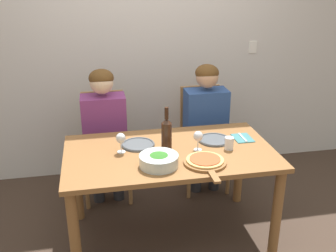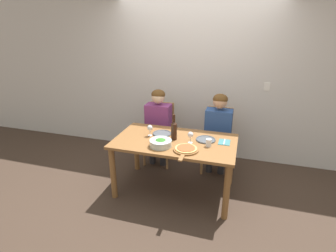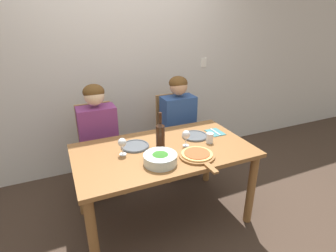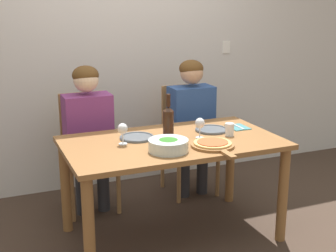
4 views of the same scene
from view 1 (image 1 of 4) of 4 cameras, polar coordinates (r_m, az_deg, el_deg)
The scene contains 16 objects.
ground_plane at distance 3.29m, azimuth 0.24°, elevation -15.44°, with size 40.00×40.00×0.00m, color #3D2D23.
back_wall at distance 3.87m, azimuth -3.38°, elevation 12.31°, with size 10.00×0.06×2.70m.
dining_table at distance 2.94m, azimuth 0.26°, elevation -5.52°, with size 1.54×0.87×0.75m.
chair_left at distance 3.65m, azimuth -9.10°, elevation -2.37°, with size 0.42×0.42×0.96m.
chair_right at distance 3.78m, azimuth 4.95°, elevation -1.28°, with size 0.42×0.42×0.96m.
person_woman at distance 3.46m, azimuth -9.23°, elevation 0.21°, with size 0.47×0.51×1.22m.
person_man at distance 3.60m, azimuth 5.56°, elevation 1.26°, with size 0.47×0.51×1.22m.
wine_bottle at distance 2.86m, azimuth -0.21°, elevation -1.11°, with size 0.08×0.08×0.33m.
broccoli_bowl at distance 2.66m, azimuth -1.34°, elevation -5.00°, with size 0.27×0.27×0.09m.
dinner_plate_left at distance 2.98m, azimuth -4.36°, elevation -2.67°, with size 0.25×0.25×0.02m.
dinner_plate_right at distance 3.08m, azimuth 6.74°, elevation -1.97°, with size 0.25×0.25×0.02m.
pizza_on_board at distance 2.72m, azimuth 5.44°, elevation -5.16°, with size 0.30×0.44×0.04m.
wine_glass_left at distance 2.85m, azimuth -6.87°, elevation -1.91°, with size 0.07×0.07×0.15m.
wine_glass_right at distance 2.87m, azimuth 4.40°, elevation -1.63°, with size 0.07×0.07×0.15m.
water_tumbler at distance 2.94m, azimuth 8.85°, elevation -2.50°, with size 0.07×0.07×0.09m.
fork_on_napkin at distance 3.16m, azimuth 10.77°, elevation -1.72°, with size 0.14×0.18×0.01m.
Camera 1 is at (-0.52, -2.56, 1.99)m, focal length 42.00 mm.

